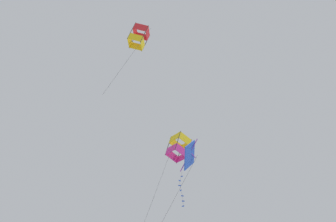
% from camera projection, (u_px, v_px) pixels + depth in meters
% --- Properties ---
extents(kite_box_near_right, '(3.33, 2.93, 6.98)m').
position_uv_depth(kite_box_near_right, '(139.00, 37.00, 30.59)').
color(kite_box_near_right, red).
extents(kite_box_highest, '(2.73, 3.13, 6.73)m').
position_uv_depth(kite_box_highest, '(178.00, 147.00, 30.00)').
color(kite_box_highest, yellow).
extents(kite_diamond_mid_left, '(4.01, 3.52, 8.59)m').
position_uv_depth(kite_diamond_mid_left, '(189.00, 156.00, 26.81)').
color(kite_diamond_mid_left, blue).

